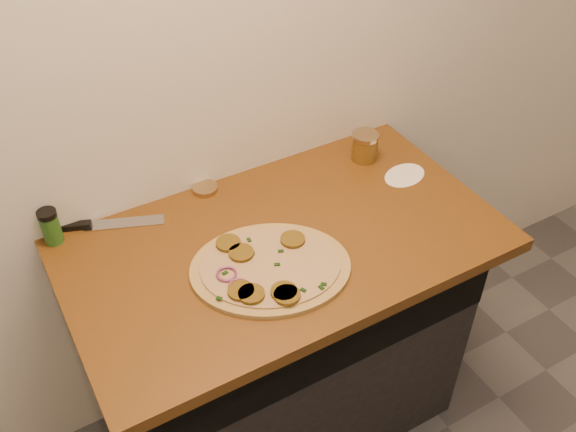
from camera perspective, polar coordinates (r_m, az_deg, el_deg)
cabinet at (r=2.14m, az=-0.81°, el=-10.82°), size 1.10×0.60×0.86m
countertop at (r=1.79m, az=-0.47°, el=-2.44°), size 1.20×0.70×0.04m
pizza at (r=1.67m, az=-1.70°, el=-4.64°), size 0.54×0.54×0.03m
chefs_knife at (r=1.88m, az=-16.74°, el=-0.76°), size 0.31×0.15×0.02m
mason_jar_lid at (r=1.94m, az=-7.40°, el=2.44°), size 0.09×0.09×0.02m
salsa_jar at (r=2.05m, az=6.85°, el=6.17°), size 0.09×0.09×0.09m
spice_shaker at (r=1.84m, az=-20.36°, el=-0.88°), size 0.05×0.05×0.11m
flour_spill at (r=2.03m, az=10.32°, el=3.58°), size 0.18×0.18×0.00m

